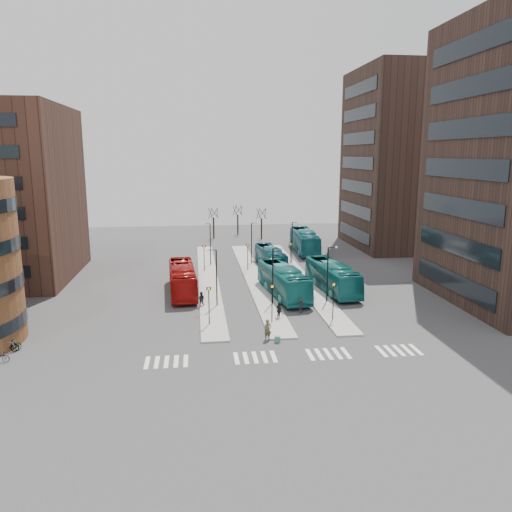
{
  "coord_description": "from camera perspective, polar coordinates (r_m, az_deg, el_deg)",
  "views": [
    {
      "loc": [
        -5.49,
        -33.16,
        15.97
      ],
      "look_at": [
        1.03,
        19.92,
        5.0
      ],
      "focal_mm": 35.0,
      "sensor_mm": 36.0,
      "label": 1
    }
  ],
  "objects": [
    {
      "name": "island_right",
      "position": [
        66.51,
        4.91,
        -2.28
      ],
      "size": [
        2.5,
        45.0,
        0.15
      ],
      "primitive_type": "cube",
      "color": "gray",
      "rests_on": "ground"
    },
    {
      "name": "crosswalk_stripes",
      "position": [
        41.09,
        3.78,
        -11.3
      ],
      "size": [
        22.35,
        2.4,
        0.01
      ],
      "color": "silver",
      "rests_on": "ground"
    },
    {
      "name": "teal_bus_c",
      "position": [
        59.81,
        8.69,
        -2.35
      ],
      "size": [
        3.92,
        12.4,
        3.4
      ],
      "primitive_type": "imported",
      "rotation": [
        0.0,
        0.0,
        0.09
      ],
      "color": "#146464",
      "rests_on": "ground"
    },
    {
      "name": "red_bus",
      "position": [
        58.72,
        -8.42,
        -2.62
      ],
      "size": [
        3.57,
        12.21,
        3.36
      ],
      "primitive_type": "imported",
      "rotation": [
        0.0,
        0.0,
        0.06
      ],
      "color": "#9A0D0B",
      "rests_on": "ground"
    },
    {
      "name": "island_left",
      "position": [
        65.15,
        -5.49,
        -2.58
      ],
      "size": [
        2.5,
        45.0,
        0.15
      ],
      "primitive_type": "cube",
      "color": "gray",
      "rests_on": "ground"
    },
    {
      "name": "island_mid",
      "position": [
        65.56,
        -0.23,
        -2.44
      ],
      "size": [
        2.5,
        45.0,
        0.15
      ],
      "primitive_type": "cube",
      "color": "gray",
      "rests_on": "ground"
    },
    {
      "name": "sign_poles",
      "position": [
        58.21,
        0.19,
        -1.88
      ],
      "size": [
        12.45,
        22.12,
        3.65
      ],
      "color": "black",
      "rests_on": "ground"
    },
    {
      "name": "lamp_posts",
      "position": [
        62.93,
        0.55,
        0.24
      ],
      "size": [
        14.04,
        20.24,
        6.12
      ],
      "color": "black",
      "rests_on": "ground"
    },
    {
      "name": "teal_bus_b",
      "position": [
        71.03,
        1.66,
        -0.19
      ],
      "size": [
        3.4,
        10.78,
        2.95
      ],
      "primitive_type": "imported",
      "rotation": [
        0.0,
        0.0,
        0.09
      ],
      "color": "#135360",
      "rests_on": "ground"
    },
    {
      "name": "teal_bus_a",
      "position": [
        57.2,
        3.12,
        -2.84
      ],
      "size": [
        4.42,
        12.68,
        3.46
      ],
      "primitive_type": "imported",
      "rotation": [
        0.0,
        0.0,
        0.12
      ],
      "color": "#156968",
      "rests_on": "ground"
    },
    {
      "name": "traveller",
      "position": [
        43.97,
        1.35,
        -8.43
      ],
      "size": [
        0.76,
        0.59,
        1.85
      ],
      "primitive_type": "imported",
      "rotation": [
        0.0,
        0.0,
        0.24
      ],
      "color": "#49462C",
      "rests_on": "ground"
    },
    {
      "name": "tower_far",
      "position": [
        91.22,
        17.55,
        10.46
      ],
      "size": [
        20.12,
        20.0,
        30.0
      ],
      "color": "#33231C",
      "rests_on": "ground"
    },
    {
      "name": "commuter_b",
      "position": [
        49.39,
        2.65,
        -6.25
      ],
      "size": [
        0.79,
        1.08,
        1.7
      ],
      "primitive_type": "imported",
      "rotation": [
        0.0,
        0.0,
        1.99
      ],
      "color": "black",
      "rests_on": "ground"
    },
    {
      "name": "bare_trees",
      "position": [
        97.08,
        -2.12,
        3.74
      ],
      "size": [
        10.97,
        8.14,
        5.9
      ],
      "color": "black",
      "rests_on": "ground"
    },
    {
      "name": "bicycle_far",
      "position": [
        46.36,
        -26.43,
        -9.16
      ],
      "size": [
        2.03,
        1.28,
        1.01
      ],
      "primitive_type": "imported",
      "rotation": [
        0.0,
        0.0,
        1.92
      ],
      "color": "gray",
      "rests_on": "ground"
    },
    {
      "name": "commuter_c",
      "position": [
        51.38,
        5.11,
        -5.68
      ],
      "size": [
        0.97,
        1.13,
        1.51
      ],
      "primitive_type": "imported",
      "rotation": [
        0.0,
        0.0,
        4.21
      ],
      "color": "black",
      "rests_on": "ground"
    },
    {
      "name": "commuter_a",
      "position": [
        53.47,
        -6.29,
        -4.94
      ],
      "size": [
        0.89,
        0.75,
        1.65
      ],
      "primitive_type": "imported",
      "rotation": [
        0.0,
        0.0,
        2.98
      ],
      "color": "black",
      "rests_on": "ground"
    },
    {
      "name": "ground",
      "position": [
        37.21,
        2.23,
        -13.83
      ],
      "size": [
        160.0,
        160.0,
        0.0
      ],
      "primitive_type": "plane",
      "color": "#323234",
      "rests_on": "ground"
    },
    {
      "name": "teal_bus_d",
      "position": [
        82.72,
        5.56,
        1.7
      ],
      "size": [
        3.78,
        13.37,
        3.68
      ],
      "primitive_type": "imported",
      "rotation": [
        0.0,
        0.0,
        -0.05
      ],
      "color": "#145C66",
      "rests_on": "ground"
    },
    {
      "name": "suitcase",
      "position": [
        43.65,
        2.46,
        -9.49
      ],
      "size": [
        0.54,
        0.49,
        0.56
      ],
      "primitive_type": "cube",
      "rotation": [
        0.0,
        0.0,
        -0.36
      ],
      "color": "navy",
      "rests_on": "ground"
    },
    {
      "name": "bicycle_mid",
      "position": [
        46.15,
        -26.53,
        -9.24
      ],
      "size": [
        1.81,
        0.86,
        1.05
      ],
      "primitive_type": "imported",
      "rotation": [
        0.0,
        0.0,
        1.79
      ],
      "color": "gray",
      "rests_on": "ground"
    }
  ]
}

